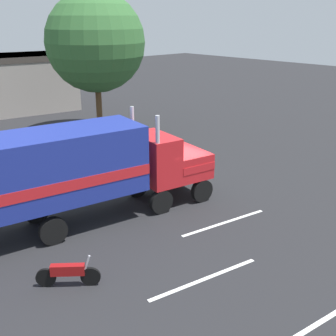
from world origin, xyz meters
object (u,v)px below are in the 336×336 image
semi_truck (42,174)px  motorcycle (68,273)px  tree_left (95,42)px  person_bystander (43,184)px

semi_truck → motorcycle: bearing=-107.9°
tree_left → person_bystander: bearing=-135.9°
semi_truck → person_bystander: bearing=65.6°
motorcycle → tree_left: 20.56m
semi_truck → tree_left: size_ratio=1.41×
motorcycle → person_bystander: bearing=69.2°
semi_truck → tree_left: bearing=48.3°
semi_truck → tree_left: 16.33m
semi_truck → person_bystander: semi_truck is taller
person_bystander → motorcycle: bearing=-110.8°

